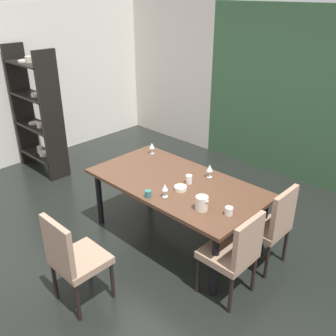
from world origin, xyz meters
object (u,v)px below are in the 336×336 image
Objects in this scene: chair_head_near at (72,257)px; wine_glass_north at (165,188)px; chair_right_near at (235,252)px; cup_left at (148,194)px; wine_glass_south at (210,168)px; cup_rear at (189,179)px; serving_bowl_near_window at (180,188)px; display_shelf at (37,112)px; wine_glass_center at (152,146)px; pitcher_east at (202,203)px; dining_table at (176,187)px; chair_right_far at (270,223)px; cup_west at (229,211)px.

chair_head_near reaches higher than wine_glass_north.
chair_right_near reaches higher than cup_left.
cup_rear is at bearing -103.89° from wine_glass_south.
wine_glass_south is 1.15× the size of serving_bowl_near_window.
chair_head_near is 3.15m from display_shelf.
wine_glass_center is 0.95m from wine_glass_south.
display_shelf reaches higher than serving_bowl_near_window.
cup_left is (-1.00, -0.13, 0.27)m from chair_right_near.
wine_glass_north is at bearing -37.15° from wine_glass_center.
wine_glass_south reaches higher than wine_glass_center.
pitcher_east is (0.45, -0.32, 0.02)m from cup_rear.
wine_glass_center is (-1.78, 0.67, 0.33)m from chair_right_near.
chair_right_near reaches higher than wine_glass_south.
cup_left is at bearing -135.07° from wine_glass_north.
chair_right_near is 6.30× the size of wine_glass_north.
dining_table is 14.69× the size of serving_bowl_near_window.
pitcher_east is (0.54, 1.13, 0.29)m from chair_head_near.
cup_left is (-0.10, -0.51, -0.01)m from cup_rear.
display_shelf is (-3.83, -0.42, 0.45)m from chair_right_far.
display_shelf reaches higher than chair_right_far.
wine_glass_north is (2.95, -0.21, -0.12)m from display_shelf.
cup_rear reaches higher than serving_bowl_near_window.
display_shelf is 19.90× the size of cup_rear.
chair_right_far reaches higher than cup_west.
display_shelf reaches higher than dining_table.
chair_right_far is at bearing 16.91° from dining_table.
wine_glass_south is 1.07× the size of pitcher_east.
cup_rear is (2.94, 0.18, -0.17)m from display_shelf.
pitcher_east reaches higher than cup_rear.
wine_glass_south reaches higher than pitcher_east.
serving_bowl_near_window is (2.97, 0.00, -0.20)m from display_shelf.
chair_right_far is at bearing 15.22° from cup_rear.
cup_left is 0.58m from pitcher_east.
wine_glass_north is (-0.88, -0.01, 0.33)m from chair_right_near.
wine_glass_center is at bearing 142.85° from wine_glass_north.
cup_rear is at bearing 105.22° from chair_right_far.
wine_glass_north reaches higher than cup_rear.
chair_right_far is at bearing 59.79° from chair_head_near.
chair_right_near is at bearing 7.58° from cup_left.
pitcher_east reaches higher than dining_table.
display_shelf is 2.11m from wine_glass_center.
wine_glass_center is at bearing 161.82° from cup_rear.
wine_glass_south is (0.05, 0.67, 0.01)m from wine_glass_north.
chair_head_near is 6.16× the size of wine_glass_south.
cup_left is at bearing -102.36° from wine_glass_south.
wine_glass_center is (-0.79, 1.74, 0.32)m from chair_head_near.
chair_right_far is 6.45× the size of wine_glass_center.
wine_glass_center is at bearing 154.68° from dining_table.
pitcher_east is at bearing -2.44° from display_shelf.
pitcher_east is at bearing -57.76° from wine_glass_south.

